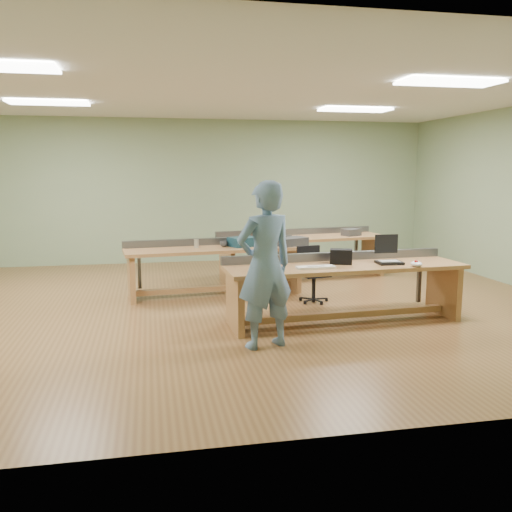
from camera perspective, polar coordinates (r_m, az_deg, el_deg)
name	(u,v)px	position (r m, az deg, el deg)	size (l,w,h in m)	color
floor	(224,306)	(7.87, -3.34, -5.28)	(10.00, 10.00, 0.00)	brown
ceiling	(222,92)	(7.70, -3.55, 16.90)	(10.00, 10.00, 0.00)	silver
wall_back	(198,191)	(11.61, -6.15, 6.79)	(10.00, 0.04, 3.00)	#8AA27B
wall_front	(303,235)	(3.73, 4.97, 2.17)	(10.00, 0.04, 3.00)	#8AA27B
fluor_panels	(222,94)	(7.70, -3.55, 16.67)	(6.20, 3.50, 0.03)	white
workbench_front	(344,279)	(7.05, 9.22, -2.39)	(3.12, 0.99, 0.86)	#B5854C
workbench_mid	(215,260)	(8.53, -4.38, -0.37)	(2.84, 1.02, 0.86)	#B5854C
workbench_back	(303,247)	(9.90, 4.92, 0.97)	(3.18, 1.24, 0.86)	#B5854C
person	(265,265)	(5.89, 0.95, -0.99)	(0.67, 0.44, 1.84)	#6786A9
laptop_base	(389,263)	(7.17, 13.86, -0.68)	(0.31, 0.26, 0.03)	black
laptop_screen	(386,244)	(7.25, 13.55, 1.27)	(0.31, 0.02, 0.25)	black
keyboard	(316,267)	(6.69, 6.31, -1.19)	(0.48, 0.16, 0.03)	white
trackball_mouse	(416,264)	(7.05, 16.53, -0.80)	(0.14, 0.16, 0.07)	white
camera_bag	(341,257)	(7.04, 8.94, -0.06)	(0.28, 0.18, 0.19)	black
task_chair	(312,282)	(8.11, 5.95, -2.70)	(0.52, 0.52, 0.82)	black
parts_bin_teal	(243,242)	(8.58, -1.38, 1.51)	(0.41, 0.31, 0.14)	#143441
parts_bin_grey	(292,241)	(8.68, 3.77, 1.54)	(0.47, 0.30, 0.13)	#353538
mug	(224,244)	(8.54, -3.42, 1.29)	(0.12, 0.12, 0.09)	#353538
drinks_can	(196,244)	(8.45, -6.29, 1.31)	(0.07, 0.07, 0.13)	silver
storage_box_back	(271,233)	(9.61, 1.60, 2.44)	(0.32, 0.23, 0.18)	black
tray_back	(351,232)	(10.12, 9.99, 2.48)	(0.31, 0.23, 0.12)	#353538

